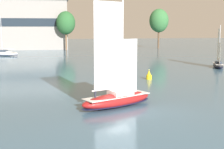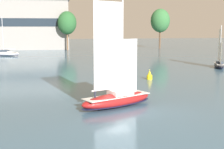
{
  "view_description": "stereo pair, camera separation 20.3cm",
  "coord_description": "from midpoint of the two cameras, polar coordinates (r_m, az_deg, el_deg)",
  "views": [
    {
      "loc": [
        -6.7,
        -32.17,
        8.52
      ],
      "look_at": [
        0.0,
        3.0,
        3.08
      ],
      "focal_mm": 50.0,
      "sensor_mm": 36.0,
      "label": 1
    },
    {
      "loc": [
        -6.51,
        -32.2,
        8.52
      ],
      "look_at": [
        0.0,
        3.0,
        3.08
      ],
      "focal_mm": 50.0,
      "sensor_mm": 36.0,
      "label": 2
    }
  ],
  "objects": [
    {
      "name": "channel_buoy",
      "position": [
        51.68,
        6.98,
        -0.17
      ],
      "size": [
        0.92,
        0.92,
        1.7
      ],
      "color": "yellow",
      "rests_on": "ground"
    },
    {
      "name": "waterfront_building",
      "position": [
        129.95,
        -17.22,
        8.81
      ],
      "size": [
        42.16,
        18.19,
        19.46
      ],
      "color": "gray",
      "rests_on": "ground"
    },
    {
      "name": "tree_shore_left",
      "position": [
        118.42,
        -8.17,
        9.31
      ],
      "size": [
        7.0,
        7.0,
        14.4
      ],
      "color": "brown",
      "rests_on": "ground"
    },
    {
      "name": "tree_shore_center",
      "position": [
        128.89,
        8.86,
        9.69
      ],
      "size": [
        7.71,
        7.71,
        15.88
      ],
      "color": "brown",
      "rests_on": "ground"
    },
    {
      "name": "sailboat_moored_far_slip",
      "position": [
        70.06,
        19.08,
        1.81
      ],
      "size": [
        4.07,
        6.75,
        9.0
      ],
      "color": "#232328",
      "rests_on": "ground"
    },
    {
      "name": "sailboat_moored_near_marina",
      "position": [
        98.84,
        -18.81,
        3.7
      ],
      "size": [
        8.86,
        5.38,
        11.79
      ],
      "color": "silver",
      "rests_on": "ground"
    },
    {
      "name": "ground_plane",
      "position": [
        33.94,
        1.1,
        -5.9
      ],
      "size": [
        400.0,
        400.0,
        0.0
      ],
      "primitive_type": "plane",
      "color": "#42667F"
    },
    {
      "name": "sailboat_main",
      "position": [
        33.71,
        1.11,
        -4.27
      ],
      "size": [
        9.09,
        6.09,
        12.22
      ],
      "color": "maroon",
      "rests_on": "ground"
    }
  ]
}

